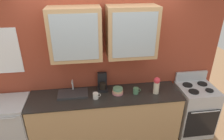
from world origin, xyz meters
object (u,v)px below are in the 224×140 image
at_px(bowl_stack, 118,91).
at_px(cup_near_bowls, 136,91).
at_px(sink_faucet, 73,93).
at_px(dishwasher, 12,126).
at_px(coffee_maker, 102,83).
at_px(cup_near_sink, 96,96).
at_px(vase, 157,85).
at_px(stove_range, 194,109).

distance_m(bowl_stack, cup_near_bowls, 0.30).
distance_m(sink_faucet, bowl_stack, 0.74).
bearing_deg(cup_near_bowls, bowl_stack, 172.40).
height_order(dishwasher, coffee_maker, coffee_maker).
xyz_separation_m(cup_near_sink, coffee_maker, (0.13, 0.28, 0.06)).
xyz_separation_m(vase, coffee_maker, (-0.86, 0.26, -0.05)).
height_order(vase, dishwasher, vase).
xyz_separation_m(sink_faucet, coffee_maker, (0.50, 0.11, 0.09)).
distance_m(vase, cup_near_bowls, 0.35).
height_order(bowl_stack, vase, vase).
distance_m(sink_faucet, coffee_maker, 0.52).
bearing_deg(vase, stove_range, 3.74).
bearing_deg(coffee_maker, cup_near_bowls, -22.72).
xyz_separation_m(bowl_stack, vase, (0.63, -0.07, 0.11)).
distance_m(stove_range, vase, 0.99).
bearing_deg(coffee_maker, cup_near_sink, -115.70).
relative_size(stove_range, coffee_maker, 3.78).
xyz_separation_m(stove_range, coffee_maker, (-1.64, 0.21, 0.56)).
relative_size(bowl_stack, vase, 0.62).
relative_size(bowl_stack, dishwasher, 0.20).
xyz_separation_m(dishwasher, coffee_maker, (1.52, 0.21, 0.57)).
distance_m(stove_range, dishwasher, 3.16).
distance_m(sink_faucet, vase, 1.37).
bearing_deg(sink_faucet, vase, -6.14).
relative_size(sink_faucet, bowl_stack, 2.68).
bearing_deg(cup_near_sink, cup_near_bowls, 4.88).
bearing_deg(vase, dishwasher, 178.88).
height_order(sink_faucet, vase, vase).
relative_size(stove_range, bowl_stack, 6.05).
bearing_deg(bowl_stack, cup_near_bowls, -7.60).
distance_m(dishwasher, coffee_maker, 1.63).
bearing_deg(coffee_maker, dishwasher, -172.14).
distance_m(stove_range, sink_faucet, 2.19).
height_order(cup_near_bowls, dishwasher, cup_near_bowls).
distance_m(cup_near_bowls, coffee_maker, 0.58).
height_order(sink_faucet, coffee_maker, coffee_maker).
relative_size(stove_range, sink_faucet, 2.26).
height_order(sink_faucet, dishwasher, sink_faucet).
bearing_deg(stove_range, coffee_maker, 172.86).
distance_m(stove_range, cup_near_bowls, 1.22).
relative_size(stove_range, cup_near_sink, 8.69).
bearing_deg(stove_range, cup_near_sink, -177.64).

